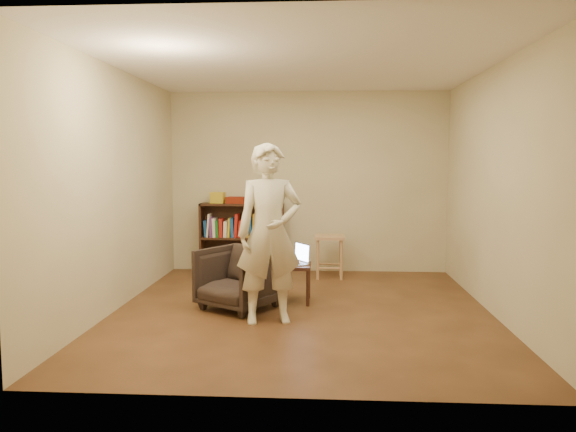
# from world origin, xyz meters

# --- Properties ---
(floor) EXTENTS (4.50, 4.50, 0.00)m
(floor) POSITION_xyz_m (0.00, 0.00, 0.00)
(floor) COLOR #452916
(floor) RESTS_ON ground
(ceiling) EXTENTS (4.50, 4.50, 0.00)m
(ceiling) POSITION_xyz_m (0.00, 0.00, 2.60)
(ceiling) COLOR white
(ceiling) RESTS_ON wall_back
(wall_back) EXTENTS (4.00, 0.00, 4.00)m
(wall_back) POSITION_xyz_m (0.00, 2.25, 1.30)
(wall_back) COLOR beige
(wall_back) RESTS_ON floor
(wall_left) EXTENTS (0.00, 4.50, 4.50)m
(wall_left) POSITION_xyz_m (-2.00, 0.00, 1.30)
(wall_left) COLOR beige
(wall_left) RESTS_ON floor
(wall_right) EXTENTS (0.00, 4.50, 4.50)m
(wall_right) POSITION_xyz_m (2.00, 0.00, 1.30)
(wall_right) COLOR beige
(wall_right) RESTS_ON floor
(bookshelf) EXTENTS (1.20, 0.30, 1.00)m
(bookshelf) POSITION_xyz_m (-0.94, 2.09, 0.44)
(bookshelf) COLOR black
(bookshelf) RESTS_ON floor
(box_yellow) EXTENTS (0.21, 0.16, 0.16)m
(box_yellow) POSITION_xyz_m (-1.30, 2.11, 1.08)
(box_yellow) COLOR gold
(box_yellow) RESTS_ON bookshelf
(red_cloth) EXTENTS (0.31, 0.25, 0.09)m
(red_cloth) POSITION_xyz_m (-1.02, 2.09, 1.05)
(red_cloth) COLOR maroon
(red_cloth) RESTS_ON bookshelf
(box_green) EXTENTS (0.17, 0.17, 0.15)m
(box_green) POSITION_xyz_m (-0.62, 2.11, 1.08)
(box_green) COLOR #1B6820
(box_green) RESTS_ON bookshelf
(box_white) EXTENTS (0.11, 0.11, 0.08)m
(box_white) POSITION_xyz_m (-0.42, 2.07, 1.04)
(box_white) COLOR white
(box_white) RESTS_ON bookshelf
(stool) EXTENTS (0.41, 0.41, 0.59)m
(stool) POSITION_xyz_m (0.31, 1.77, 0.47)
(stool) COLOR tan
(stool) RESTS_ON floor
(armchair) EXTENTS (1.00, 1.01, 0.67)m
(armchair) POSITION_xyz_m (-0.69, 0.05, 0.34)
(armchair) COLOR #302620
(armchair) RESTS_ON floor
(side_table) EXTENTS (0.43, 0.43, 0.43)m
(side_table) POSITION_xyz_m (-0.13, 0.38, 0.36)
(side_table) COLOR black
(side_table) RESTS_ON floor
(laptop) EXTENTS (0.37, 0.40, 0.24)m
(laptop) POSITION_xyz_m (-0.07, 0.41, 0.49)
(laptop) COLOR silver
(laptop) RESTS_ON side_table
(person) EXTENTS (0.73, 0.57, 1.78)m
(person) POSITION_xyz_m (-0.30, -0.44, 0.89)
(person) COLOR beige
(person) RESTS_ON floor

